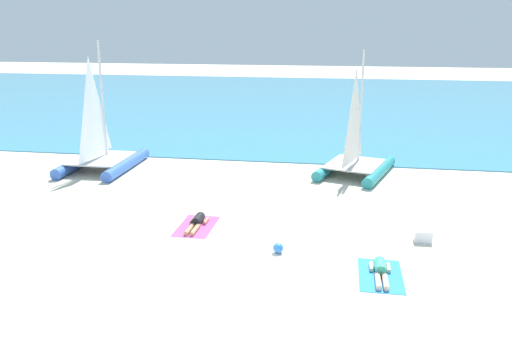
# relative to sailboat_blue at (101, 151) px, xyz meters

# --- Properties ---
(ground_plane) EXTENTS (120.00, 120.00, 0.00)m
(ground_plane) POSITION_rel_sailboat_blue_xyz_m (7.47, 2.01, -0.82)
(ground_plane) COLOR beige
(ocean_water) EXTENTS (120.00, 40.00, 0.05)m
(ocean_water) POSITION_rel_sailboat_blue_xyz_m (7.47, 22.36, -0.80)
(ocean_water) COLOR teal
(ocean_water) RESTS_ON ground
(sailboat_blue) EXTENTS (2.71, 4.24, 5.53)m
(sailboat_blue) POSITION_rel_sailboat_blue_xyz_m (0.00, 0.00, 0.00)
(sailboat_blue) COLOR blue
(sailboat_blue) RESTS_ON ground
(sailboat_teal) EXTENTS (3.60, 4.55, 5.20)m
(sailboat_teal) POSITION_rel_sailboat_blue_xyz_m (11.01, 0.98, -0.05)
(sailboat_teal) COLOR teal
(sailboat_teal) RESTS_ON ground
(towel_left) EXTENTS (1.11, 1.91, 0.01)m
(towel_left) POSITION_rel_sailboat_blue_xyz_m (5.98, -5.92, -0.82)
(towel_left) COLOR #D84C99
(towel_left) RESTS_ON ground
(sunbather_left) EXTENTS (0.54, 1.56, 0.30)m
(sunbather_left) POSITION_rel_sailboat_blue_xyz_m (5.98, -5.85, -0.69)
(sunbather_left) COLOR black
(sunbather_left) RESTS_ON towel_left
(towel_right) EXTENTS (1.11, 1.90, 0.01)m
(towel_right) POSITION_rel_sailboat_blue_xyz_m (11.54, -8.41, -0.82)
(towel_right) COLOR #338CD8
(towel_right) RESTS_ON ground
(sunbather_right) EXTENTS (0.54, 1.56, 0.30)m
(sunbather_right) POSITION_rel_sailboat_blue_xyz_m (11.54, -8.35, -0.69)
(sunbather_right) COLOR #3FB28C
(sunbather_right) RESTS_ON towel_right
(beach_ball) EXTENTS (0.30, 0.30, 0.30)m
(beach_ball) POSITION_rel_sailboat_blue_xyz_m (8.79, -7.47, -0.68)
(beach_ball) COLOR #337FE5
(beach_ball) RESTS_ON ground
(cooler_box) EXTENTS (0.50, 0.36, 0.36)m
(cooler_box) POSITION_rel_sailboat_blue_xyz_m (12.90, -5.99, -0.64)
(cooler_box) COLOR white
(cooler_box) RESTS_ON ground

